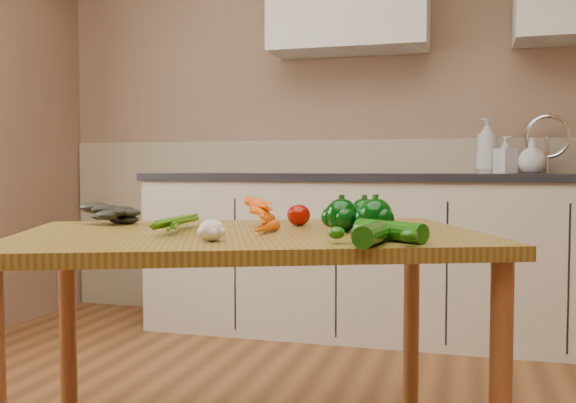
% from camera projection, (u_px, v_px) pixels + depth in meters
% --- Properties ---
extents(room, '(4.04, 5.04, 2.64)m').
position_uv_depth(room, '(231.00, 42.00, 1.62)').
color(room, brown).
rests_on(room, ground).
extents(counter_run, '(2.84, 0.64, 1.14)m').
position_uv_depth(counter_run, '(399.00, 254.00, 3.54)').
color(counter_run, beige).
rests_on(counter_run, ground).
extents(table, '(1.61, 1.34, 0.74)m').
position_uv_depth(table, '(250.00, 258.00, 1.95)').
color(table, olive).
rests_on(table, ground).
extents(soap_bottle_a, '(0.15, 0.15, 0.31)m').
position_uv_depth(soap_bottle_a, '(487.00, 146.00, 3.54)').
color(soap_bottle_a, silver).
rests_on(soap_bottle_a, counter_run).
extents(soap_bottle_b, '(0.13, 0.13, 0.20)m').
position_uv_depth(soap_bottle_b, '(505.00, 155.00, 3.46)').
color(soap_bottle_b, silver).
rests_on(soap_bottle_b, counter_run).
extents(soap_bottle_c, '(0.20, 0.20, 0.19)m').
position_uv_depth(soap_bottle_c, '(532.00, 156.00, 3.43)').
color(soap_bottle_c, silver).
rests_on(soap_bottle_c, counter_run).
extents(carrot_bunch, '(0.31, 0.28, 0.07)m').
position_uv_depth(carrot_bunch, '(235.00, 219.00, 2.00)').
color(carrot_bunch, '#E65605').
rests_on(carrot_bunch, table).
extents(leafy_greens, '(0.20, 0.18, 0.10)m').
position_uv_depth(leafy_greens, '(114.00, 210.00, 2.19)').
color(leafy_greens, black).
rests_on(leafy_greens, table).
extents(garlic_bulb, '(0.07, 0.07, 0.06)m').
position_uv_depth(garlic_bulb, '(211.00, 230.00, 1.69)').
color(garlic_bulb, silver).
rests_on(garlic_bulb, table).
extents(pepper_a, '(0.10, 0.10, 0.10)m').
position_uv_depth(pepper_a, '(342.00, 216.00, 1.94)').
color(pepper_a, '#023006').
rests_on(pepper_a, table).
extents(pepper_b, '(0.09, 0.09, 0.09)m').
position_uv_depth(pepper_b, '(364.00, 214.00, 2.06)').
color(pepper_b, '#023006').
rests_on(pepper_b, table).
extents(pepper_c, '(0.10, 0.10, 0.10)m').
position_uv_depth(pepper_c, '(375.00, 216.00, 1.89)').
color(pepper_c, '#023006').
rests_on(pepper_c, table).
extents(tomato_a, '(0.08, 0.08, 0.07)m').
position_uv_depth(tomato_a, '(299.00, 215.00, 2.15)').
color(tomato_a, '#8A0A02').
rests_on(tomato_a, table).
extents(tomato_b, '(0.07, 0.07, 0.06)m').
position_uv_depth(tomato_b, '(335.00, 215.00, 2.19)').
color(tomato_b, '#D83D05').
rests_on(tomato_b, table).
extents(tomato_c, '(0.08, 0.08, 0.07)m').
position_uv_depth(tomato_c, '(373.00, 214.00, 2.17)').
color(tomato_c, '#D83D05').
rests_on(tomato_c, table).
extents(zucchini_a, '(0.21, 0.18, 0.05)m').
position_uv_depth(zucchini_a, '(390.00, 231.00, 1.70)').
color(zucchini_a, '#0F4907').
rests_on(zucchini_a, table).
extents(zucchini_b, '(0.07, 0.19, 0.06)m').
position_uv_depth(zucchini_b, '(372.00, 234.00, 1.60)').
color(zucchini_b, '#0F4907').
rests_on(zucchini_b, table).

